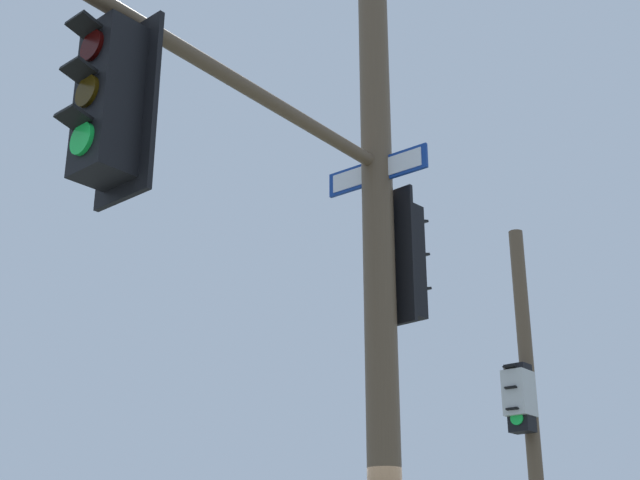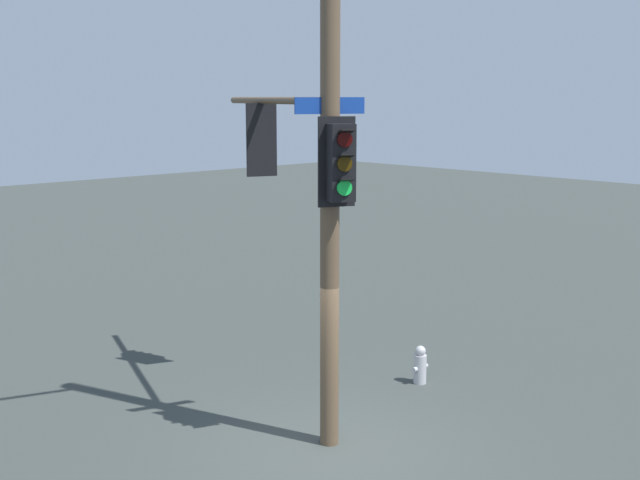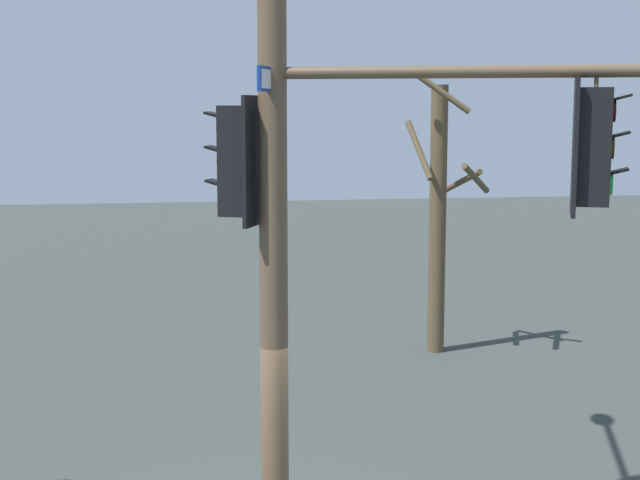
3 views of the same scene
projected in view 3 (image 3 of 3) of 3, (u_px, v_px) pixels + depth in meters
name	position (u px, v px, depth m)	size (l,w,h in m)	color
main_signal_pole_assembly	(323.00, 137.00, 9.33)	(4.35, 4.97, 8.62)	brown
bare_tree_behind_pole	(439.00, 213.00, 18.69)	(1.90, 1.93, 5.72)	brown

